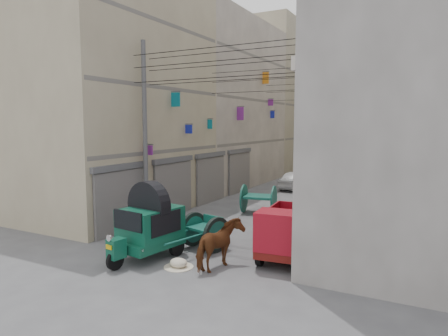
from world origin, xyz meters
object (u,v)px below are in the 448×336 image
Objects in this scene: auto_rickshaw at (149,224)px; feed_sack at (179,263)px; distant_car_grey at (366,171)px; tonga_cart at (204,231)px; horse at (220,245)px; distant_car_green at (352,156)px; second_cart at (259,198)px; mini_truck at (285,236)px; distant_car_white at (296,180)px.

auto_rickshaw is 4.97× the size of feed_sack.
distant_car_grey is (1.85, 25.08, 0.44)m from feed_sack.
tonga_cart is at bearing 63.07° from auto_rickshaw.
distant_car_green is at bearing -78.30° from horse.
horse is 24.60m from distant_car_grey.
tonga_cart is at bearing 96.63° from feed_sack.
second_cart is at bearing 93.78° from auto_rickshaw.
horse is at bearing 11.93° from auto_rickshaw.
distant_car_green is at bearing 93.01° from feed_sack.
horse reaches higher than second_cart.
auto_rickshaw is 1.76m from feed_sack.
mini_truck reaches higher than tonga_cart.
horse is at bearing 90.75° from distant_car_green.
horse reaches higher than distant_car_grey.
horse is 0.44× the size of distant_car_green.
tonga_cart is 2.06m from feed_sack.
mini_truck is 3.55m from feed_sack.
tonga_cart is (1.16, 1.67, -0.51)m from auto_rickshaw.
auto_rickshaw is at bearing -110.92° from tonga_cart.
second_cart reaches higher than feed_sack.
auto_rickshaw is 0.77× the size of distant_car_white.
auto_rickshaw is at bearing 87.09° from distant_car_green.
horse reaches higher than feed_sack.
auto_rickshaw is at bearing 91.17° from distant_car_white.
mini_truck is 1.86× the size of horse.
mini_truck is 39.34m from distant_car_green.
distant_car_grey is 0.87× the size of distant_car_green.
horse is 40.78m from distant_car_green.
tonga_cart is 23.19m from distant_car_grey.
distant_car_green is (-2.16, 41.13, 0.45)m from feed_sack.
tonga_cart is 14.67m from distant_car_white.
tonga_cart is at bearing 95.78° from distant_car_white.
mini_truck is 2.24m from horse.
feed_sack is (1.40, -0.31, -1.02)m from auto_rickshaw.
distant_car_grey is (2.65, 16.77, -0.18)m from second_cart.
second_cart is 32.84m from distant_car_green.
distant_car_grey is at bearing 86.39° from mini_truck.
distant_car_white is at bearing 98.48° from auto_rickshaw.
mini_truck is 7.17m from second_cart.
tonga_cart is at bearing -95.02° from second_cart.
horse is 16.33m from distant_car_white.
distant_car_green is at bearing 82.12° from second_cart.
mini_truck is at bearing 37.21° from feed_sack.
auto_rickshaw is 16.29m from distant_car_white.
second_cart is (-0.58, 6.33, 0.11)m from tonga_cart.
distant_car_grey is 16.54m from distant_car_green.
tonga_cart is 39.20m from distant_car_green.
distant_car_white is (-0.73, 8.28, -0.12)m from second_cart.
tonga_cart is 2.07m from horse.
feed_sack is at bearing -94.69° from second_cart.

